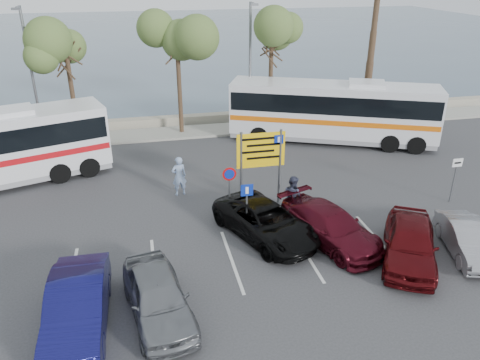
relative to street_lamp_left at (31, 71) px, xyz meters
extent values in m
plane|color=#353537|center=(10.00, -13.52, -4.60)|extent=(120.00, 120.00, 0.00)
cube|color=#9A988C|center=(10.00, 0.48, -4.52)|extent=(44.00, 2.40, 0.15)
cube|color=gray|center=(10.00, 2.48, -4.30)|extent=(48.00, 0.80, 0.60)
plane|color=#415468|center=(10.00, 46.48, -4.59)|extent=(140.00, 140.00, 0.00)
cylinder|color=#382619|center=(2.00, 0.48, -1.93)|extent=(0.28, 0.28, 5.04)
cylinder|color=#382619|center=(8.50, 0.48, -1.65)|extent=(0.28, 0.28, 5.60)
cylinder|color=#382619|center=(14.50, 0.48, -1.86)|extent=(0.28, 0.28, 5.18)
cylinder|color=#382619|center=(21.50, 0.48, 0.55)|extent=(0.48, 0.48, 10.00)
cylinder|color=slate|center=(0.00, 0.08, -0.45)|extent=(0.16, 0.16, 8.00)
cylinder|color=slate|center=(0.00, -0.37, 3.50)|extent=(0.12, 0.90, 0.12)
cube|color=slate|center=(0.00, -0.87, 3.45)|extent=(0.45, 0.25, 0.12)
cylinder|color=slate|center=(13.00, 0.08, -0.45)|extent=(0.16, 0.16, 8.00)
cylinder|color=slate|center=(13.00, -0.37, 3.50)|extent=(0.12, 0.90, 0.12)
cube|color=slate|center=(13.00, -0.87, 3.45)|extent=(0.45, 0.25, 0.12)
cylinder|color=slate|center=(10.10, -10.32, -2.80)|extent=(0.12, 0.12, 3.60)
cylinder|color=slate|center=(11.90, -10.32, -2.80)|extent=(0.12, 0.12, 3.60)
cube|color=yellow|center=(11.00, -10.32, -1.90)|extent=(2.20, 0.06, 1.60)
cube|color=#0C2699|center=(11.80, -10.36, -1.45)|extent=(0.42, 0.01, 0.42)
cylinder|color=slate|center=(9.40, -11.12, -3.50)|extent=(0.07, 0.07, 2.20)
cylinder|color=#B20C0C|center=(9.40, -11.15, -2.55)|extent=(0.60, 0.03, 0.60)
cylinder|color=slate|center=(9.80, -12.72, -3.50)|extent=(0.07, 0.07, 2.20)
cube|color=#0C2699|center=(9.80, -12.74, -2.60)|extent=(0.50, 0.03, 0.50)
cylinder|color=slate|center=(19.80, -12.02, -3.50)|extent=(0.07, 0.07, 2.20)
cube|color=white|center=(19.80, -12.04, -2.60)|extent=(0.50, 0.03, 0.40)
cube|color=silver|center=(17.50, -3.02, -2.50)|extent=(12.49, 7.40, 3.06)
cube|color=black|center=(17.50, -3.02, -1.95)|extent=(12.27, 7.33, 1.09)
cube|color=orange|center=(17.50, -3.02, -2.99)|extent=(12.39, 7.37, 0.31)
cube|color=gray|center=(17.50, -3.02, -4.03)|extent=(12.36, 7.32, 0.57)
cube|color=silver|center=(17.50, -3.02, -0.84)|extent=(2.57, 2.35, 0.25)
imported|color=slate|center=(5.93, -17.02, -3.85)|extent=(2.45, 4.61, 1.49)
imported|color=#0F104A|center=(3.53, -17.02, -3.81)|extent=(1.76, 4.81, 1.58)
imported|color=#4B0C17|center=(12.90, -14.07, -3.89)|extent=(3.59, 5.28, 1.42)
imported|color=#4F0B0E|center=(15.30, -15.93, -3.81)|extent=(3.90, 4.92, 1.57)
imported|color=black|center=(10.50, -13.12, -3.90)|extent=(4.12, 5.57, 1.41)
imported|color=gray|center=(17.70, -15.99, -3.97)|extent=(2.28, 4.02, 1.25)
imported|color=#889FC6|center=(7.46, -8.52, -3.62)|extent=(0.79, 0.59, 1.97)
imported|color=#33364D|center=(12.09, -11.69, -3.64)|extent=(1.11, 1.17, 1.91)
camera|label=1|loc=(5.91, -29.02, 5.59)|focal=35.00mm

